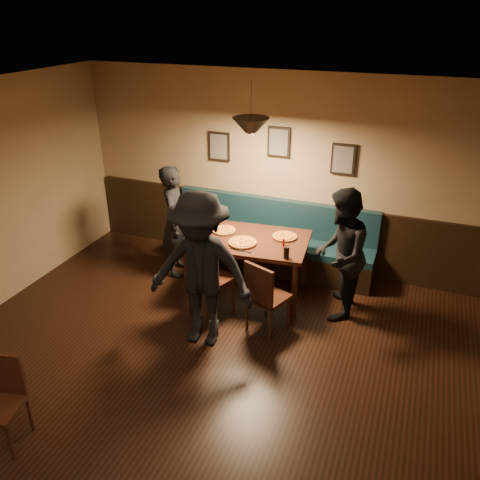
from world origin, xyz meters
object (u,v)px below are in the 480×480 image
Objects in this scene: diner_front at (200,271)px; soda_glass at (286,252)px; tabasco_bottle at (284,242)px; diner_right at (340,255)px; dining_table at (249,266)px; diner_left at (176,221)px; chair_near_left at (211,277)px; booth_bench at (270,238)px; chair_near_right at (268,295)px.

soda_glass is (0.74, 0.84, -0.04)m from diner_front.
diner_front is 15.22× the size of tabasco_bottle.
diner_right is 0.66m from soda_glass.
dining_table is 0.94× the size of diner_left.
diner_front is at bearing -102.90° from dining_table.
tabasco_bottle is at bearing 59.68° from chair_near_left.
soda_glass is at bearing -35.84° from dining_table.
booth_bench is at bearing 116.67° from soda_glass.
dining_table is (-0.05, -0.73, -0.10)m from booth_bench.
diner_right is at bearing -109.51° from diner_left.
soda_glass is at bearing -68.35° from diner_right.
diner_front reaches higher than diner_left.
diner_front reaches higher than chair_near_right.
diner_front is (-1.34, -1.11, 0.09)m from diner_right.
dining_table is 0.91× the size of diner_right.
diner_left is 1.68m from diner_front.
diner_left reaches higher than dining_table.
chair_near_right is 0.56m from soda_glass.
diner_front is 1.29m from tabasco_bottle.
chair_near_left is 1.61m from diner_right.
chair_near_right is 0.77m from tabasco_bottle.
diner_front reaches higher than chair_near_left.
diner_front is at bearing -54.77° from chair_near_left.
diner_left is 2.37m from diner_right.
diner_left is (-1.66, 0.85, 0.34)m from chair_near_right.
diner_left reaches higher than soda_glass.
chair_near_right is at bearing 16.81° from chair_near_left.
diner_left is 0.97× the size of diner_right.
dining_table is 10.13× the size of soda_glass.
dining_table is 1.24m from diner_left.
booth_bench reaches higher than tabasco_bottle.
booth_bench is 3.21× the size of chair_near_right.
dining_table is 1.30m from diner_front.
chair_near_left is at bearing -103.59° from booth_bench.
booth_bench is at bearing 118.19° from tabasco_bottle.
booth_bench is 1.98× the size of dining_table.
diner_left reaches higher than tabasco_bottle.
diner_front is (-0.20, -1.91, 0.42)m from booth_bench.
chair_near_left reaches higher than chair_near_right.
soda_glass is at bearing -67.54° from tabasco_bottle.
chair_near_left is 1.22m from diner_left.
dining_table is at bearing 174.39° from tabasco_bottle.
diner_left is (-0.89, 0.79, 0.29)m from chair_near_left.
soda_glass is (0.59, -0.34, 0.48)m from dining_table.
soda_glass reaches higher than dining_table.
chair_near_right is at bearing -72.88° from booth_bench.
diner_right reaches higher than chair_near_left.
dining_table is 0.82× the size of diner_front.
chair_near_left is 0.99m from soda_glass.
chair_near_left is 8.55× the size of tabasco_bottle.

